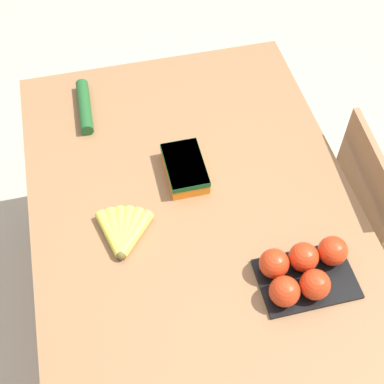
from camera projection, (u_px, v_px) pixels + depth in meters
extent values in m
plane|color=#B7A88E|center=(192.00, 305.00, 2.22)|extent=(12.00, 12.00, 0.00)
cube|color=olive|center=(192.00, 201.00, 1.62)|extent=(1.30, 0.97, 0.03)
cylinder|color=olive|center=(59.00, 160.00, 2.21)|extent=(0.06, 0.06, 0.73)
cylinder|color=olive|center=(255.00, 126.00, 2.33)|extent=(0.06, 0.06, 0.73)
cube|color=#8E6642|center=(361.00, 197.00, 1.73)|extent=(0.39, 0.05, 0.43)
cylinder|color=#8E6642|center=(352.00, 305.00, 1.99)|extent=(0.04, 0.04, 0.42)
cylinder|color=#8E6642|center=(322.00, 225.00, 2.20)|extent=(0.04, 0.04, 0.42)
sphere|color=brown|center=(121.00, 254.00, 1.47)|extent=(0.03, 0.03, 0.03)
cylinder|color=#DBCC47|center=(135.00, 233.00, 1.51)|extent=(0.14, 0.13, 0.03)
cylinder|color=#DBCC47|center=(131.00, 232.00, 1.52)|extent=(0.15, 0.11, 0.03)
cylinder|color=#DBCC47|center=(126.00, 231.00, 1.52)|extent=(0.16, 0.08, 0.03)
cylinder|color=#DBCC47|center=(121.00, 231.00, 1.52)|extent=(0.16, 0.05, 0.03)
cylinder|color=#DBCC47|center=(116.00, 232.00, 1.52)|extent=(0.15, 0.04, 0.03)
cylinder|color=#DBCC47|center=(111.00, 233.00, 1.51)|extent=(0.16, 0.07, 0.03)
cube|color=black|center=(306.00, 279.00, 1.44)|extent=(0.18, 0.26, 0.01)
sphere|color=red|center=(274.00, 264.00, 1.42)|extent=(0.08, 0.08, 0.08)
sphere|color=red|center=(285.00, 291.00, 1.37)|extent=(0.08, 0.08, 0.08)
sphere|color=red|center=(304.00, 257.00, 1.43)|extent=(0.08, 0.08, 0.08)
sphere|color=red|center=(315.00, 285.00, 1.38)|extent=(0.08, 0.08, 0.08)
sphere|color=red|center=(333.00, 251.00, 1.44)|extent=(0.08, 0.08, 0.08)
cube|color=orange|center=(184.00, 169.00, 1.64)|extent=(0.18, 0.11, 0.05)
cube|color=#145123|center=(183.00, 165.00, 1.63)|extent=(0.19, 0.12, 0.02)
cylinder|color=#1E5123|center=(84.00, 106.00, 1.81)|extent=(0.23, 0.05, 0.04)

